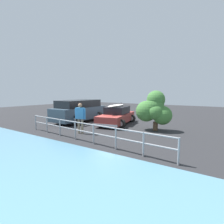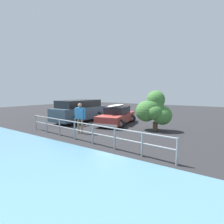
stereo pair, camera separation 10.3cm
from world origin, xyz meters
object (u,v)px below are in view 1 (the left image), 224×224
at_px(sedan_car, 117,116).
at_px(person_bystander, 80,116).
at_px(suv_car, 79,111).
at_px(bush_near_left, 154,109).

distance_m(sedan_car, person_bystander, 3.72).
bearing_deg(person_bystander, suv_car, -44.58).
xyz_separation_m(person_bystander, bush_near_left, (-3.14, -3.09, 0.29)).
relative_size(suv_car, person_bystander, 2.75).
bearing_deg(bush_near_left, sedan_car, -11.33).
distance_m(suv_car, bush_near_left, 6.04).
distance_m(sedan_car, suv_car, 3.10).
relative_size(person_bystander, bush_near_left, 0.70).
relative_size(sedan_car, suv_car, 0.93).
bearing_deg(suv_car, person_bystander, 135.42).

